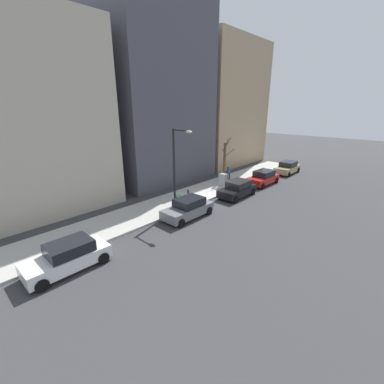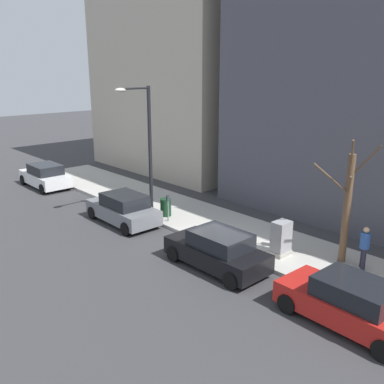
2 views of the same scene
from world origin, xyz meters
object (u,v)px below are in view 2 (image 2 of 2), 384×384
Objects in this scene: parked_car_grey at (123,209)px; bare_tree at (347,206)px; parking_meter at (168,205)px; office_block_center at (378,18)px; parked_car_red at (350,303)px; streetlamp at (145,141)px; pedestrian_near_meter at (365,245)px; trash_bin at (166,207)px; office_tower_right at (205,70)px; utility_box at (281,239)px; parked_car_black at (217,250)px; parked_car_white at (45,176)px.

parked_car_grey is 10.59m from bare_tree.
office_block_center is (10.92, -4.36, 9.02)m from parking_meter.
streetlamp reaches higher than parked_car_red.
bare_tree is at bearing 54.33° from pedestrian_near_meter.
streetlamp is at bearing 152.26° from office_block_center.
trash_bin is at bearing 81.51° from parked_car_red.
office_tower_right reaches higher than parked_car_red.
utility_box reaches higher than parked_car_grey.
parked_car_black is 2.95× the size of utility_box.
streetlamp is 10.01m from bare_tree.
parked_car_white is 0.65× the size of streetlamp.
parking_meter is (1.52, 10.39, 0.24)m from parked_car_red.
office_block_center is at bearing -21.75° from parking_meter.
parked_car_red is 3.93m from pedestrian_near_meter.
parked_car_red reaches higher than parking_meter.
utility_box is (2.35, -16.93, 0.11)m from parked_car_white.
utility_box is 6.91m from trash_bin.
pedestrian_near_meter is at bearing -89.25° from bare_tree.
parked_car_grey is at bearing 91.62° from parked_car_red.
streetlamp is at bearing -81.40° from parked_car_white.
parked_car_red is 3.15× the size of parking_meter.
parking_meter is 0.09× the size of office_tower_right.
parked_car_grey is 2.95× the size of utility_box.
parked_car_black is 0.86× the size of bare_tree.
parked_car_black is 3.12× the size of parking_meter.
office_block_center is at bearing -92.59° from office_tower_right.
bare_tree is at bearing 33.12° from parked_car_red.
pedestrian_near_meter reaches higher than trash_bin.
office_tower_right is at bearing 87.41° from office_block_center.
parked_car_grey is 9.13m from parked_car_white.
utility_box is 2.85m from bare_tree.
parked_car_black is (-0.16, 5.35, 0.00)m from parked_car_red.
parked_car_grey is 3.12× the size of parking_meter.
streetlamp is at bearing 96.47° from parking_meter.
office_block_center reaches higher than pedestrian_near_meter.
parked_car_grey is 0.29× the size of office_tower_right.
parked_car_black is 2.54× the size of pedestrian_near_meter.
office_tower_right reaches higher than parking_meter.
pedestrian_near_meter is 21.59m from office_tower_right.
parked_car_black reaches higher than parking_meter.
parked_car_grey is 0.65× the size of streetlamp.
parked_car_white is 21.65m from office_block_center.
parked_car_white is 20.10m from pedestrian_near_meter.
trash_bin is at bearing -142.00° from office_tower_right.
parked_car_red is 12.03m from parked_car_grey.
trash_bin is at bearing 58.60° from parking_meter.
streetlamp is 0.44× the size of office_tower_right.
trash_bin is (0.45, 0.74, -0.38)m from parking_meter.
parked_car_black is 0.21× the size of office_block_center.
parked_car_black and parked_car_white have the same top height.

